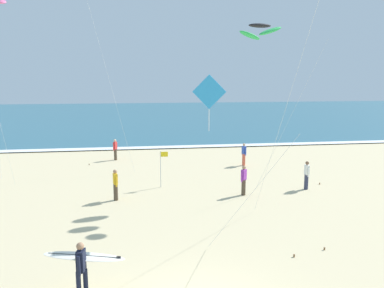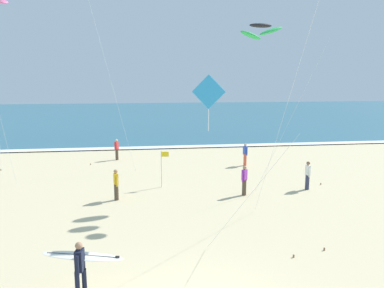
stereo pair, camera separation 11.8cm
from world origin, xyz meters
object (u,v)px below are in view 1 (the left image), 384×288
object	(u,v)px
kite_arc_charcoal_close	(260,31)
bystander_yellow_top	(115,185)
surfer_lead	(83,262)
lifeguard_flag	(162,165)
bystander_blue_top	(244,154)
bystander_white_top	(307,175)
kite_diamond_cobalt_near	(212,98)
bystander_red_top	(115,149)
bystander_purple_top	(244,180)

from	to	relation	value
kite_arc_charcoal_close	bystander_yellow_top	xyz separation A→B (m)	(-7.37, -0.27, -7.61)
surfer_lead	lifeguard_flag	xyz separation A→B (m)	(2.88, 10.55, 0.22)
bystander_blue_top	bystander_white_top	bearing A→B (deg)	-73.36
kite_diamond_cobalt_near	bystander_yellow_top	bearing A→B (deg)	120.56
kite_arc_charcoal_close	bystander_blue_top	xyz separation A→B (m)	(1.16, 6.28, -7.61)
kite_diamond_cobalt_near	bystander_blue_top	world-z (taller)	kite_diamond_cobalt_near
bystander_yellow_top	bystander_red_top	bearing A→B (deg)	93.14
bystander_white_top	lifeguard_flag	bearing A→B (deg)	168.99
lifeguard_flag	bystander_yellow_top	bearing A→B (deg)	-141.17
bystander_yellow_top	bystander_purple_top	xyz separation A→B (m)	(6.62, -0.09, 0.00)
kite_arc_charcoal_close	lifeguard_flag	world-z (taller)	kite_arc_charcoal_close
bystander_white_top	bystander_blue_top	xyz separation A→B (m)	(-1.83, 6.12, 0.00)
bystander_blue_top	bystander_red_top	world-z (taller)	same
bystander_yellow_top	bystander_white_top	xyz separation A→B (m)	(10.35, 0.43, 0.00)
bystander_purple_top	bystander_blue_top	size ratio (longest dim) A/B	1.00
kite_arc_charcoal_close	bystander_red_top	bearing A→B (deg)	130.04
bystander_yellow_top	bystander_white_top	size ratio (longest dim) A/B	1.00
kite_diamond_cobalt_near	kite_arc_charcoal_close	world-z (taller)	kite_arc_charcoal_close
kite_arc_charcoal_close	bystander_white_top	size ratio (longest dim) A/B	5.53
kite_diamond_cobalt_near	surfer_lead	bearing A→B (deg)	-149.79
kite_diamond_cobalt_near	kite_arc_charcoal_close	bearing A→B (deg)	60.19
kite_arc_charcoal_close	bystander_purple_top	world-z (taller)	kite_arc_charcoal_close
lifeguard_flag	bystander_blue_top	bearing A→B (deg)	36.98
bystander_purple_top	bystander_white_top	distance (m)	3.77
surfer_lead	kite_diamond_cobalt_near	distance (m)	6.46
kite_arc_charcoal_close	bystander_purple_top	xyz separation A→B (m)	(-0.75, -0.36, -7.61)
lifeguard_flag	bystander_purple_top	bearing A→B (deg)	-26.33
kite_arc_charcoal_close	surfer_lead	bearing A→B (deg)	-131.37
bystander_purple_top	bystander_yellow_top	bearing A→B (deg)	179.21
surfer_lead	bystander_white_top	size ratio (longest dim) A/B	1.47
bystander_white_top	kite_arc_charcoal_close	bearing A→B (deg)	-176.91
surfer_lead	bystander_purple_top	bearing A→B (deg)	50.30
kite_arc_charcoal_close	bystander_white_top	bearing A→B (deg)	3.09
surfer_lead	bystander_purple_top	xyz separation A→B (m)	(7.05, 8.49, -0.24)
bystander_red_top	lifeguard_flag	world-z (taller)	lifeguard_flag
surfer_lead	bystander_red_top	world-z (taller)	surfer_lead
surfer_lead	bystander_blue_top	distance (m)	17.58
surfer_lead	bystander_red_top	size ratio (longest dim) A/B	1.47
bystander_purple_top	lifeguard_flag	xyz separation A→B (m)	(-4.17, 2.06, 0.45)
bystander_red_top	bystander_purple_top	bearing A→B (deg)	-53.78
kite_diamond_cobalt_near	kite_arc_charcoal_close	size ratio (longest dim) A/B	0.71
bystander_purple_top	bystander_red_top	xyz separation A→B (m)	(-7.15, 9.76, 0.00)
kite_arc_charcoal_close	bystander_blue_top	size ratio (longest dim) A/B	5.53
bystander_yellow_top	bystander_purple_top	distance (m)	6.62
bystander_red_top	lifeguard_flag	size ratio (longest dim) A/B	0.76
bystander_white_top	bystander_blue_top	world-z (taller)	same
kite_arc_charcoal_close	bystander_blue_top	bearing A→B (deg)	79.54
bystander_yellow_top	bystander_white_top	distance (m)	10.36
bystander_blue_top	bystander_purple_top	bearing A→B (deg)	-106.03
bystander_blue_top	lifeguard_flag	xyz separation A→B (m)	(-6.08, -4.58, 0.45)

